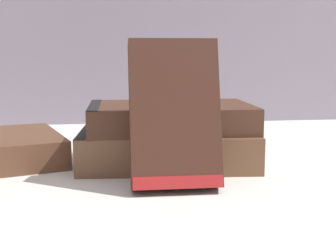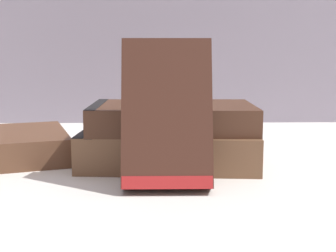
% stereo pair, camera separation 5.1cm
% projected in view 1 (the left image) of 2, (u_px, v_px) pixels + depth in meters
% --- Properties ---
extents(ground_plane, '(3.00, 3.00, 0.00)m').
position_uv_depth(ground_plane, '(148.00, 177.00, 0.49)').
color(ground_plane, white).
extents(book_flat_bottom, '(0.21, 0.13, 0.04)m').
position_uv_depth(book_flat_bottom, '(163.00, 147.00, 0.54)').
color(book_flat_bottom, brown).
rests_on(book_flat_bottom, ground_plane).
extents(book_flat_top, '(0.19, 0.12, 0.03)m').
position_uv_depth(book_flat_top, '(166.00, 117.00, 0.54)').
color(book_flat_top, '#4C2D1E').
rests_on(book_flat_top, book_flat_bottom).
extents(book_leaning_front, '(0.09, 0.06, 0.14)m').
position_uv_depth(book_leaning_front, '(174.00, 119.00, 0.45)').
color(book_leaning_front, '#422319').
rests_on(book_leaning_front, ground_plane).
extents(pocket_watch, '(0.05, 0.05, 0.01)m').
position_uv_depth(pocket_watch, '(184.00, 103.00, 0.53)').
color(pocket_watch, silver).
rests_on(pocket_watch, book_flat_top).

